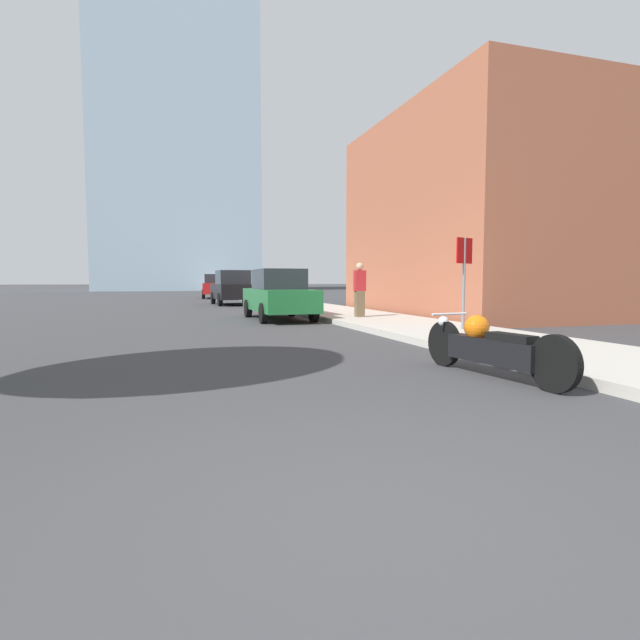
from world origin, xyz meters
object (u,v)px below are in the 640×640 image
parked_car_red (215,286)px  pedestrian (360,289)px  parked_car_green (279,295)px  stop_sign (464,267)px  parked_car_black (233,288)px  motorcycle (490,346)px

parked_car_red → pedestrian: size_ratio=2.39×
parked_car_green → stop_sign: size_ratio=2.12×
parked_car_black → parked_car_red: 10.61m
parked_car_green → parked_car_black: size_ratio=1.06×
parked_car_red → motorcycle: bearing=-84.2°
parked_car_red → pedestrian: 23.23m
parked_car_black → pedestrian: pedestrian is taller
motorcycle → stop_sign: (2.61, 4.61, 1.21)m
parked_car_green → stop_sign: (3.14, -6.03, 0.79)m
pedestrian → motorcycle: bearing=-100.9°
parked_car_black → pedestrian: 12.73m
pedestrian → stop_sign: bearing=-79.1°
parked_car_green → motorcycle: bearing=-87.5°
parked_car_red → stop_sign: stop_sign is taller
parked_car_black → pedestrian: bearing=-81.7°
parked_car_black → pedestrian: size_ratio=2.51×
parked_car_green → parked_car_black: (-0.10, 10.94, 0.08)m
parked_car_green → pedestrian: size_ratio=2.66×
motorcycle → parked_car_green: (-0.53, 10.63, 0.42)m
parked_car_green → stop_sign: 6.84m
parked_car_red → stop_sign: (3.16, -27.58, 0.73)m
stop_sign → parked_car_green: bearing=117.5°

